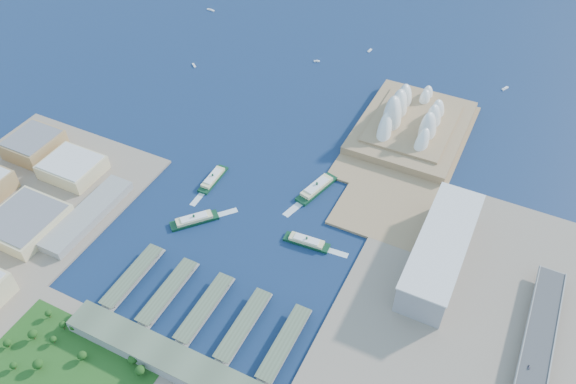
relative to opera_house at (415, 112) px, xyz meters
The scene contains 18 objects.
ground 300.75m from the opera_house, 110.56° to the right, with size 3000.00×3000.00×0.00m, color #0D1D40.
peninsula 36.56m from the opera_house, 82.87° to the right, with size 135.00×220.00×3.00m, color #967752.
opera_house is the anchor object (origin of this frame).
toaster_building 219.62m from the opera_house, 65.77° to the right, with size 45.00×155.00×35.00m, color gray.
west_buildings 498.76m from the opera_house, 135.41° to the right, with size 200.00×280.00×27.00m, color #9F7D4F, non-canonical shape.
ferry_wharves 367.50m from the opera_house, 104.38° to the right, with size 184.00×90.00×9.30m, color #505D46, non-canonical shape.
terminal_building 425.27m from the opera_house, 102.24° to the right, with size 200.00×28.00×12.00m, color gray.
park 498.56m from the opera_house, 109.34° to the right, with size 150.00×110.00×16.00m, color #194714, non-canonical shape.
ferry_a 267.63m from the opera_house, 133.08° to the right, with size 12.88×50.61×9.57m, color #0D341D, non-canonical shape.
ferry_b 170.40m from the opera_house, 112.80° to the right, with size 15.29×60.08×11.36m, color #0D341D, non-canonical shape.
ferry_c 309.61m from the opera_house, 122.27° to the right, with size 13.51×53.08×10.04m, color #0D341D, non-canonical shape.
ferry_d 239.73m from the opera_house, 99.95° to the right, with size 12.63×49.63×9.39m, color #0D341D, non-canonical shape.
boat_a 345.35m from the opera_house, behind, with size 2.98×11.92×2.30m, color white, non-canonical shape.
boat_b 212.39m from the opera_house, 150.12° to the left, with size 3.12×8.93×2.41m, color white, non-canonical shape.
boat_c 183.35m from the opera_house, 59.99° to the left, with size 3.48×11.92×2.68m, color white, non-canonical shape.
boat_d 456.61m from the opera_house, 156.94° to the left, with size 3.20×14.64×2.47m, color white, non-canonical shape.
boat_e 211.46m from the opera_house, 125.28° to the left, with size 3.21×10.07×2.47m, color white, non-canonical shape.
car_c 346.13m from the opera_house, 56.47° to the right, with size 1.64×4.03×1.17m, color slate.
Camera 1 is at (219.77, -312.94, 449.68)m, focal length 35.00 mm.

